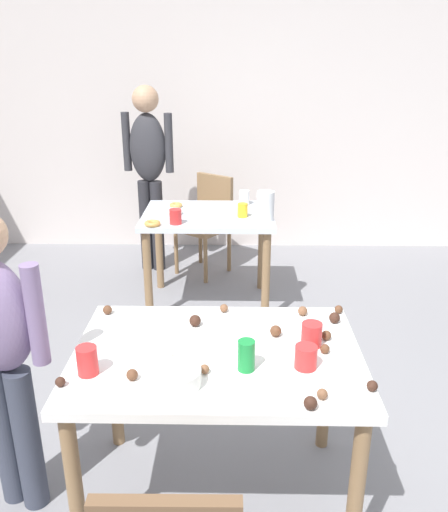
{
  "coord_description": "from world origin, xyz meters",
  "views": [
    {
      "loc": [
        -0.02,
        -2.07,
        1.88
      ],
      "look_at": [
        -0.07,
        0.48,
        0.9
      ],
      "focal_mm": 37.23,
      "sensor_mm": 36.0,
      "label": 1
    }
  ],
  "objects_px": {
    "dining_table_near": "(217,373)",
    "chair_far_table": "(208,218)",
    "person_girl_near": "(1,345)",
    "pitcher_far": "(266,206)",
    "dining_table_far": "(208,228)",
    "soda_can": "(246,355)",
    "person_adult_far": "(149,162)",
    "mixing_bowl": "(176,377)"
  },
  "relations": [
    {
      "from": "chair_far_table",
      "to": "mixing_bowl",
      "type": "relative_size",
      "value": 4.77
    },
    {
      "from": "chair_far_table",
      "to": "dining_table_far",
      "type": "bearing_deg",
      "value": -86.95
    },
    {
      "from": "person_adult_far",
      "to": "mixing_bowl",
      "type": "height_order",
      "value": "person_adult_far"
    },
    {
      "from": "soda_can",
      "to": "chair_far_table",
      "type": "bearing_deg",
      "value": 95.68
    },
    {
      "from": "dining_table_near",
      "to": "chair_far_table",
      "type": "relative_size",
      "value": 1.34
    },
    {
      "from": "chair_far_table",
      "to": "soda_can",
      "type": "bearing_deg",
      "value": -84.32
    },
    {
      "from": "dining_table_near",
      "to": "pitcher_far",
      "type": "distance_m",
      "value": 1.85
    },
    {
      "from": "dining_table_near",
      "to": "person_adult_far",
      "type": "relative_size",
      "value": 0.71
    },
    {
      "from": "dining_table_near",
      "to": "dining_table_far",
      "type": "xyz_separation_m",
      "value": [
        -0.13,
        1.97,
        -0.02
      ]
    },
    {
      "from": "chair_far_table",
      "to": "soda_can",
      "type": "xyz_separation_m",
      "value": [
        0.28,
        -2.81,
        0.31
      ]
    },
    {
      "from": "person_adult_far",
      "to": "pitcher_far",
      "type": "bearing_deg",
      "value": -42.67
    },
    {
      "from": "pitcher_far",
      "to": "chair_far_table",
      "type": "bearing_deg",
      "value": 117.67
    },
    {
      "from": "person_adult_far",
      "to": "person_girl_near",
      "type": "bearing_deg",
      "value": -93.87
    },
    {
      "from": "dining_table_near",
      "to": "person_adult_far",
      "type": "bearing_deg",
      "value": 104.03
    },
    {
      "from": "soda_can",
      "to": "person_girl_near",
      "type": "bearing_deg",
      "value": 174.6
    },
    {
      "from": "mixing_bowl",
      "to": "dining_table_far",
      "type": "bearing_deg",
      "value": 89.66
    },
    {
      "from": "dining_table_far",
      "to": "person_adult_far",
      "type": "bearing_deg",
      "value": 126.91
    },
    {
      "from": "soda_can",
      "to": "pitcher_far",
      "type": "xyz_separation_m",
      "value": [
        0.18,
        1.94,
        0.04
      ]
    },
    {
      "from": "person_adult_far",
      "to": "chair_far_table",
      "type": "bearing_deg",
      "value": -2.19
    },
    {
      "from": "mixing_bowl",
      "to": "pitcher_far",
      "type": "distance_m",
      "value": 2.09
    },
    {
      "from": "dining_table_far",
      "to": "person_girl_near",
      "type": "distance_m",
      "value": 2.15
    },
    {
      "from": "person_adult_far",
      "to": "soda_can",
      "type": "height_order",
      "value": "person_adult_far"
    },
    {
      "from": "dining_table_far",
      "to": "mixing_bowl",
      "type": "distance_m",
      "value": 2.21
    },
    {
      "from": "person_adult_far",
      "to": "dining_table_near",
      "type": "bearing_deg",
      "value": -75.97
    },
    {
      "from": "mixing_bowl",
      "to": "pitcher_far",
      "type": "bearing_deg",
      "value": 78.05
    },
    {
      "from": "dining_table_far",
      "to": "chair_far_table",
      "type": "relative_size",
      "value": 1.12
    },
    {
      "from": "dining_table_near",
      "to": "person_girl_near",
      "type": "bearing_deg",
      "value": -177.64
    },
    {
      "from": "dining_table_far",
      "to": "person_girl_near",
      "type": "xyz_separation_m",
      "value": [
        -0.73,
        -2.01,
        0.16
      ]
    },
    {
      "from": "chair_far_table",
      "to": "soda_can",
      "type": "height_order",
      "value": "soda_can"
    },
    {
      "from": "dining_table_far",
      "to": "chair_far_table",
      "type": "bearing_deg",
      "value": 93.05
    },
    {
      "from": "dining_table_far",
      "to": "person_girl_near",
      "type": "relative_size",
      "value": 0.73
    },
    {
      "from": "dining_table_near",
      "to": "pitcher_far",
      "type": "height_order",
      "value": "pitcher_far"
    },
    {
      "from": "person_girl_near",
      "to": "pitcher_far",
      "type": "height_order",
      "value": "person_girl_near"
    },
    {
      "from": "chair_far_table",
      "to": "person_girl_near",
      "type": "xyz_separation_m",
      "value": [
        -0.7,
        -2.72,
        0.3
      ]
    },
    {
      "from": "person_girl_near",
      "to": "chair_far_table",
      "type": "bearing_deg",
      "value": 75.66
    },
    {
      "from": "dining_table_near",
      "to": "mixing_bowl",
      "type": "relative_size",
      "value": 6.38
    },
    {
      "from": "dining_table_near",
      "to": "soda_can",
      "type": "height_order",
      "value": "soda_can"
    },
    {
      "from": "person_adult_far",
      "to": "soda_can",
      "type": "relative_size",
      "value": 13.39
    },
    {
      "from": "chair_far_table",
      "to": "person_adult_far",
      "type": "distance_m",
      "value": 0.71
    },
    {
      "from": "chair_far_table",
      "to": "mixing_bowl",
      "type": "xyz_separation_m",
      "value": [
        0.02,
        -2.92,
        0.29
      ]
    },
    {
      "from": "person_girl_near",
      "to": "dining_table_far",
      "type": "bearing_deg",
      "value": 69.96
    },
    {
      "from": "dining_table_near",
      "to": "chair_far_table",
      "type": "xyz_separation_m",
      "value": [
        -0.17,
        2.69,
        -0.15
      ]
    }
  ]
}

